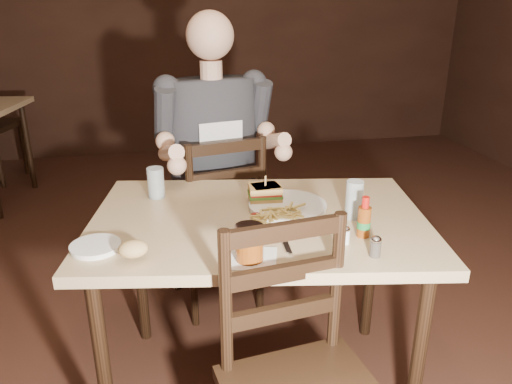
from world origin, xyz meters
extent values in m
plane|color=black|center=(0.00, 0.00, 0.00)|extent=(7.00, 7.00, 0.00)
plane|color=#382117|center=(0.00, 3.50, 1.40)|extent=(6.00, 0.00, 6.00)
cube|color=tan|center=(0.03, -0.06, 0.75)|extent=(1.35, 1.02, 0.04)
cylinder|color=black|center=(-0.55, -0.29, 0.36)|extent=(0.05, 0.05, 0.73)
cylinder|color=black|center=(-0.44, 0.35, 0.36)|extent=(0.05, 0.05, 0.73)
cylinder|color=black|center=(0.49, -0.48, 0.36)|extent=(0.05, 0.05, 0.73)
cylinder|color=black|center=(0.61, 0.17, 0.36)|extent=(0.05, 0.05, 0.73)
cylinder|color=black|center=(-1.36, 2.62, 0.36)|extent=(0.04, 0.04, 0.73)
cylinder|color=white|center=(0.15, -0.01, 0.78)|extent=(0.34, 0.34, 0.02)
ellipsoid|color=maroon|center=(0.01, -0.09, 0.79)|extent=(0.05, 0.05, 0.01)
cylinder|color=silver|center=(-0.34, 0.22, 0.83)|extent=(0.08, 0.08, 0.12)
cylinder|color=silver|center=(0.36, -0.14, 0.84)|extent=(0.07, 0.07, 0.14)
cube|color=white|center=(-0.07, -0.36, 0.77)|extent=(0.20, 0.19, 0.00)
cube|color=silver|center=(0.07, -0.26, 0.78)|extent=(0.03, 0.21, 0.00)
cube|color=silver|center=(0.06, -0.28, 0.78)|extent=(0.02, 0.16, 0.00)
cylinder|color=white|center=(-0.54, -0.20, 0.78)|extent=(0.18, 0.18, 0.01)
ellipsoid|color=tan|center=(-0.42, -0.30, 0.81)|extent=(0.10, 0.09, 0.05)
camera|label=1|loc=(-0.33, -1.70, 1.52)|focal=35.00mm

